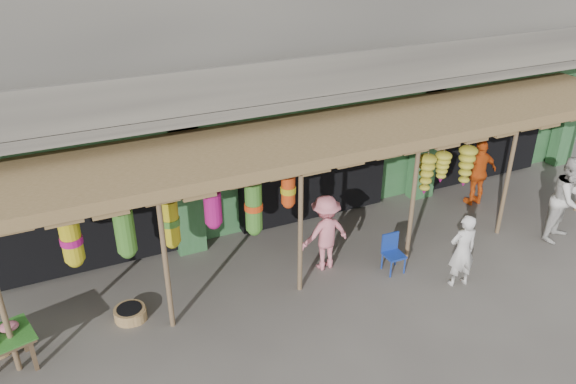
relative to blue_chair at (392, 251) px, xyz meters
name	(u,v)px	position (x,y,z in m)	size (l,w,h in m)	color
ground	(361,265)	(-0.48, 0.38, -0.45)	(80.00, 80.00, 0.00)	#514C47
building	(266,52)	(-0.48, 5.25, 2.92)	(16.40, 6.80, 7.00)	gray
awning	(341,137)	(-0.62, 1.18, 2.13)	(14.00, 2.70, 2.79)	brown
blue_chair	(392,251)	(0.00, 0.00, 0.00)	(0.39, 0.40, 0.80)	navy
basket_mid	(130,313)	(-5.12, 0.69, -0.34)	(0.56, 0.56, 0.22)	#8A613E
basket_right	(134,315)	(-5.06, 0.63, -0.34)	(0.44, 0.44, 0.20)	olive
person_front	(462,251)	(0.90, -0.97, 0.32)	(0.56, 0.37, 1.53)	silver
person_right	(568,199)	(4.11, -0.57, 0.52)	(0.94, 0.73, 1.93)	silver
person_vendor	(479,172)	(3.52, 1.52, 0.40)	(0.99, 0.41, 1.69)	#E85915
person_shopper	(325,233)	(-1.19, 0.66, 0.36)	(1.04, 0.60, 1.61)	pink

